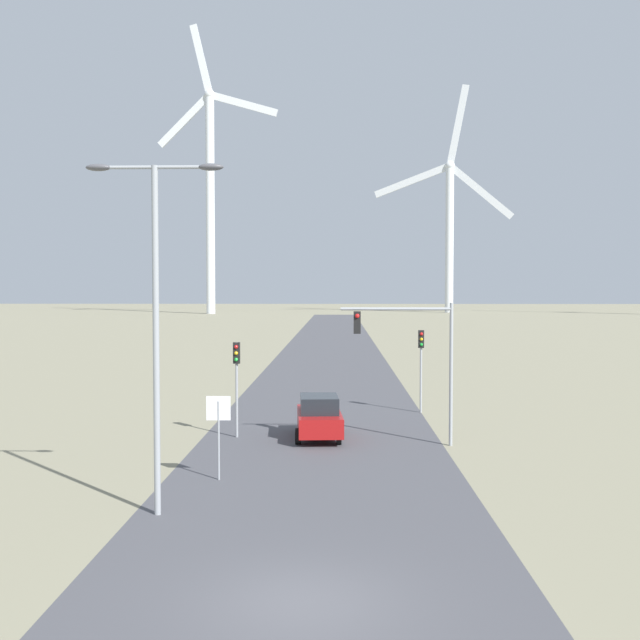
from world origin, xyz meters
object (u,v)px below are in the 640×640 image
at_px(traffic_light_mast_overhead, 412,344).
at_px(wind_turbine_left, 210,184).
at_px(streetlamp, 156,294).
at_px(wind_turbine_center, 450,219).
at_px(stop_sign_near, 219,421).
at_px(traffic_light_post_near_left, 237,368).
at_px(traffic_light_post_near_right, 421,352).
at_px(car_approaching, 319,417).

bearing_deg(traffic_light_mast_overhead, wind_turbine_left, 102.49).
bearing_deg(streetlamp, wind_turbine_center, 79.06).
bearing_deg(stop_sign_near, traffic_light_post_near_left, 92.91).
distance_m(traffic_light_post_near_right, wind_turbine_left, 157.82).
distance_m(traffic_light_post_near_left, wind_turbine_left, 162.45).
distance_m(traffic_light_post_near_right, traffic_light_mast_overhead, 8.23).
distance_m(stop_sign_near, car_approaching, 7.70).
xyz_separation_m(traffic_light_mast_overhead, wind_turbine_left, (-35.16, 158.72, 28.70)).
relative_size(traffic_light_post_near_left, wind_turbine_center, 0.07).
height_order(streetlamp, traffic_light_mast_overhead, streetlamp).
distance_m(traffic_light_post_near_left, wind_turbine_center, 173.99).
relative_size(traffic_light_mast_overhead, wind_turbine_center, 0.10).
bearing_deg(wind_turbine_left, traffic_light_post_near_right, -76.40).
height_order(streetlamp, stop_sign_near, streetlamp).
bearing_deg(traffic_light_post_near_right, traffic_light_mast_overhead, -98.98).
xyz_separation_m(streetlamp, wind_turbine_center, (34.81, 180.13, 18.77)).
bearing_deg(traffic_light_post_near_left, wind_turbine_left, 100.06).
relative_size(streetlamp, car_approaching, 2.32).
height_order(stop_sign_near, wind_turbine_left, wind_turbine_left).
relative_size(traffic_light_post_near_right, wind_turbine_left, 0.06).
relative_size(streetlamp, traffic_light_post_near_left, 2.41).
bearing_deg(stop_sign_near, car_approaching, 65.58).
relative_size(traffic_light_post_near_left, traffic_light_mast_overhead, 0.70).
height_order(stop_sign_near, traffic_light_post_near_right, traffic_light_post_near_right).
bearing_deg(car_approaching, stop_sign_near, -114.42).
bearing_deg(wind_turbine_center, streetlamp, -100.94).
bearing_deg(streetlamp, traffic_light_post_near_left, 86.09).
bearing_deg(traffic_light_post_near_left, streetlamp, -93.91).
height_order(streetlamp, traffic_light_post_near_right, streetlamp).
distance_m(traffic_light_post_near_right, car_approaching, 8.68).
distance_m(traffic_light_post_near_left, traffic_light_mast_overhead, 7.51).
distance_m(streetlamp, traffic_light_post_near_left, 11.43).
xyz_separation_m(streetlamp, traffic_light_post_near_right, (9.30, 17.52, -3.11)).
bearing_deg(wind_turbine_left, traffic_light_mast_overhead, -77.51).
relative_size(wind_turbine_left, wind_turbine_center, 1.21).
distance_m(stop_sign_near, wind_turbine_center, 180.96).
xyz_separation_m(car_approaching, wind_turbine_left, (-31.40, 157.38, 31.92)).
relative_size(streetlamp, traffic_light_post_near_right, 2.32).
xyz_separation_m(stop_sign_near, traffic_light_post_near_right, (8.19, 13.68, 1.13)).
bearing_deg(stop_sign_near, wind_turbine_center, 79.18).
bearing_deg(wind_turbine_center, traffic_light_post_near_left, -101.38).
bearing_deg(wind_turbine_center, wind_turbine_left, -169.07).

